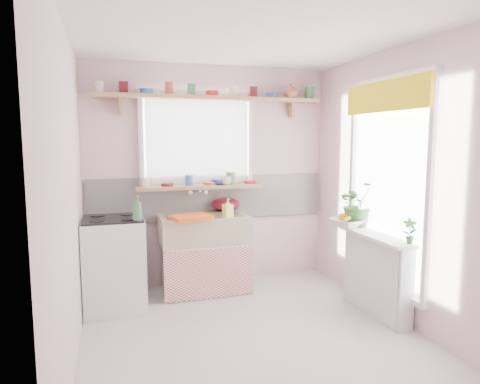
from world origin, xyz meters
name	(u,v)px	position (x,y,z in m)	size (l,w,h in m)	color
room	(289,168)	(0.66, 0.86, 1.37)	(3.20, 3.20, 3.20)	beige
sink_unit	(204,253)	(-0.15, 1.29, 0.43)	(0.95, 0.65, 1.11)	white
cooker	(114,263)	(-1.10, 1.05, 0.46)	(0.58, 0.58, 0.93)	white
radiator_ledge	(376,273)	(1.30, 0.20, 0.40)	(0.22, 0.95, 0.78)	white
windowsill	(200,187)	(-0.15, 1.48, 1.14)	(1.40, 0.22, 0.04)	tan
pine_shelf	(212,98)	(0.00, 1.47, 2.12)	(2.52, 0.24, 0.04)	tan
shelf_crockery	(212,91)	(0.00, 1.47, 2.20)	(2.47, 0.11, 0.12)	silver
sill_crockery	(195,180)	(-0.20, 1.48, 1.21)	(1.35, 0.11, 0.12)	silver
dish_tray	(191,217)	(-0.32, 1.10, 0.87)	(0.40, 0.30, 0.04)	#FD5C16
colander	(225,204)	(0.15, 1.50, 0.93)	(0.34, 0.34, 0.15)	maroon
jade_plant	(358,204)	(1.33, 0.60, 1.01)	(0.42, 0.37, 0.47)	#346428
fruit_bowl	(347,223)	(1.21, 0.60, 0.82)	(0.34, 0.34, 0.08)	white
herb_pot	(410,231)	(1.33, -0.20, 0.89)	(0.12, 0.08, 0.23)	#2F6026
soap_bottle_sink	(228,208)	(0.07, 1.10, 0.95)	(0.09, 0.09, 0.20)	#FBFD70
sill_cup	(226,181)	(0.14, 1.43, 1.21)	(0.12, 0.12, 0.10)	silver
sill_bowl	(220,182)	(0.09, 1.49, 1.19)	(0.20, 0.20, 0.06)	#334CA6
shelf_vase	(291,91)	(0.91, 1.41, 2.22)	(0.16, 0.16, 0.16)	#B45737
cooker_bottle	(137,208)	(-0.88, 0.83, 1.03)	(0.09, 0.09, 0.24)	#408048
fruit	(348,217)	(1.22, 0.61, 0.88)	(0.20, 0.14, 0.10)	orange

